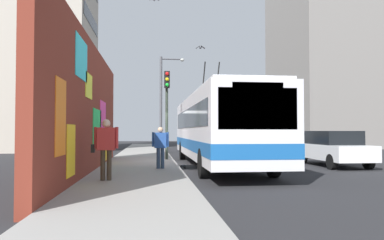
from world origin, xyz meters
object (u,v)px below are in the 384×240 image
at_px(city_bus, 217,127).
at_px(traffic_light, 167,100).
at_px(parked_car_silver, 257,141).
at_px(pedestrian_at_curb, 160,144).
at_px(street_lamp, 164,97).
at_px(parked_car_dark_gray, 283,143).
at_px(parked_car_white, 333,147).
at_px(pedestrian_near_wall, 106,144).

relative_size(city_bus, traffic_light, 2.83).
bearing_deg(parked_car_silver, pedestrian_at_curb, 149.97).
xyz_separation_m(parked_car_silver, street_lamp, (-1.83, 7.26, 3.14)).
bearing_deg(pedestrian_at_curb, parked_car_dark_gray, -44.73).
distance_m(parked_car_white, pedestrian_at_curb, 7.96).
xyz_separation_m(pedestrian_at_curb, street_lamp, (11.64, -0.53, 2.91)).
relative_size(parked_car_dark_gray, street_lamp, 0.64).
distance_m(parked_car_white, parked_car_silver, 11.82).
distance_m(parked_car_dark_gray, street_lamp, 8.77).
bearing_deg(parked_car_silver, parked_car_white, 180.00).
relative_size(city_bus, street_lamp, 1.89).
bearing_deg(pedestrian_at_curb, street_lamp, -2.58).
height_order(parked_car_white, pedestrian_at_curb, pedestrian_at_curb).
distance_m(parked_car_white, street_lamp, 12.74).
height_order(parked_car_silver, traffic_light, traffic_light).
height_order(parked_car_dark_gray, parked_car_silver, same).
height_order(parked_car_dark_gray, pedestrian_at_curb, pedestrian_at_curb).
bearing_deg(parked_car_white, pedestrian_near_wall, 117.15).
distance_m(parked_car_silver, pedestrian_at_curb, 15.56).
relative_size(parked_car_white, street_lamp, 0.65).
relative_size(city_bus, pedestrian_at_curb, 8.00).
bearing_deg(parked_car_dark_gray, traffic_light, 115.29).
height_order(pedestrian_at_curb, traffic_light, traffic_light).
bearing_deg(pedestrian_near_wall, parked_car_dark_gray, -40.52).
bearing_deg(pedestrian_near_wall, city_bus, -38.65).
distance_m(parked_car_dark_gray, pedestrian_at_curb, 11.07).
height_order(parked_car_white, pedestrian_near_wall, pedestrian_near_wall).
xyz_separation_m(city_bus, parked_car_dark_gray, (5.74, -5.20, -0.93)).
bearing_deg(pedestrian_near_wall, street_lamp, -8.39).
height_order(city_bus, parked_car_white, city_bus).
bearing_deg(street_lamp, pedestrian_near_wall, 171.61).
xyz_separation_m(parked_car_silver, pedestrian_near_wall, (-16.66, 9.45, 0.36)).
bearing_deg(street_lamp, parked_car_dark_gray, -117.47).
height_order(parked_car_dark_gray, street_lamp, street_lamp).
bearing_deg(traffic_light, pedestrian_at_curb, 174.33).
xyz_separation_m(parked_car_white, pedestrian_at_curb, (-1.65, 7.79, 0.23)).
bearing_deg(pedestrian_at_curb, traffic_light, -5.67).
height_order(city_bus, street_lamp, street_lamp).
relative_size(pedestrian_near_wall, pedestrian_at_curb, 1.12).
relative_size(pedestrian_near_wall, street_lamp, 0.26).
height_order(parked_car_white, parked_car_silver, same).
xyz_separation_m(city_bus, traffic_light, (2.27, 2.15, 1.37)).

